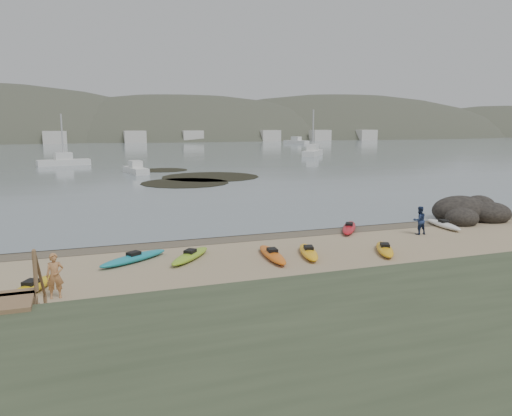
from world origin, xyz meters
name	(u,v)px	position (x,y,z in m)	size (l,w,h in m)	color
ground	(256,235)	(0.00, 0.00, 0.00)	(600.00, 600.00, 0.00)	tan
wet_sand	(258,236)	(0.00, -0.30, 0.00)	(60.00, 60.00, 0.00)	brown
water	(90,134)	(0.00, 300.00, 0.01)	(1200.00, 1200.00, 0.00)	slate
stairs	(9,319)	(-11.00, -11.62, 1.05)	(1.50, 2.70, 2.10)	olive
kayaks	(277,249)	(-0.34, -3.90, 0.17)	(23.68, 8.81, 0.34)	teal
person_west	(55,276)	(-10.06, -7.16, 0.80)	(0.59, 0.39, 1.61)	#B67A48
person_east	(419,220)	(8.54, -2.96, 0.78)	(0.76, 0.59, 1.57)	navy
rock_cluster	(470,216)	(14.39, -0.48, 0.25)	(5.37, 3.97, 1.86)	black
kelp_mats	(194,178)	(3.51, 30.50, 0.03)	(14.22, 23.09, 0.04)	black
moored_boats	(198,151)	(15.31, 78.71, 0.57)	(96.04, 88.88, 1.22)	silver
far_hills	(191,174)	(39.38, 193.97, -15.93)	(550.00, 135.00, 80.00)	#384235
far_town	(123,137)	(6.00, 145.00, 2.00)	(199.00, 5.00, 4.00)	beige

